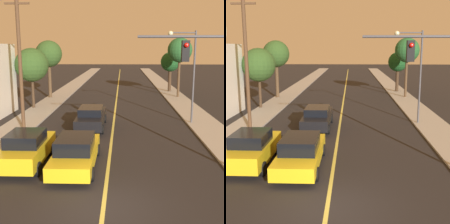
% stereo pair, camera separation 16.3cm
% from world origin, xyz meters
% --- Properties ---
extents(ground_plane, '(200.00, 200.00, 0.00)m').
position_xyz_m(ground_plane, '(0.00, 0.00, 0.00)').
color(ground_plane, black).
extents(road_surface, '(10.89, 80.00, 0.01)m').
position_xyz_m(road_surface, '(0.00, 36.00, 0.01)').
color(road_surface, black).
rests_on(road_surface, ground).
extents(sidewalk_left, '(2.50, 80.00, 0.12)m').
position_xyz_m(sidewalk_left, '(-6.70, 36.00, 0.06)').
color(sidewalk_left, '#9E998E').
rests_on(sidewalk_left, ground).
extents(sidewalk_right, '(2.50, 80.00, 0.12)m').
position_xyz_m(sidewalk_right, '(6.70, 36.00, 0.06)').
color(sidewalk_right, '#9E998E').
rests_on(sidewalk_right, ground).
extents(car_near_lane_front, '(1.98, 5.15, 1.54)m').
position_xyz_m(car_near_lane_front, '(-1.53, 3.79, 0.77)').
color(car_near_lane_front, gold).
rests_on(car_near_lane_front, ground).
extents(car_near_lane_second, '(1.92, 5.17, 1.53)m').
position_xyz_m(car_near_lane_second, '(-1.53, 11.22, 0.79)').
color(car_near_lane_second, black).
rests_on(car_near_lane_second, ground).
extents(car_outer_lane_front, '(1.93, 4.46, 1.64)m').
position_xyz_m(car_outer_lane_front, '(-3.92, 4.05, 0.83)').
color(car_outer_lane_front, gold).
rests_on(car_outer_lane_front, ground).
extents(traffic_signal_mast, '(4.66, 0.42, 6.16)m').
position_xyz_m(traffic_signal_mast, '(4.79, 3.57, 4.28)').
color(traffic_signal_mast, '#47474C').
rests_on(traffic_signal_mast, ground).
extents(streetlamp_right, '(2.03, 0.36, 6.64)m').
position_xyz_m(streetlamp_right, '(5.30, 12.65, 4.44)').
color(streetlamp_right, '#47474C').
rests_on(streetlamp_right, ground).
extents(utility_pole_left, '(1.60, 0.24, 8.79)m').
position_xyz_m(utility_pole_left, '(-6.05, 10.21, 4.68)').
color(utility_pole_left, '#513823').
rests_on(utility_pole_left, ground).
extents(tree_left_near, '(2.90, 2.90, 6.26)m').
position_xyz_m(tree_left_near, '(-7.45, 24.30, 4.87)').
color(tree_left_near, '#4C3823').
rests_on(tree_left_near, ground).
extents(tree_left_far, '(3.04, 3.04, 5.45)m').
position_xyz_m(tree_left_far, '(-7.59, 18.11, 4.04)').
color(tree_left_far, '#3D2B1C').
rests_on(tree_left_far, ground).
extents(tree_right_near, '(2.43, 2.43, 4.94)m').
position_xyz_m(tree_right_near, '(6.67, 29.84, 3.78)').
color(tree_right_near, '#3D2B1C').
rests_on(tree_right_near, ground).
extents(tree_right_far, '(2.71, 2.71, 6.56)m').
position_xyz_m(tree_right_far, '(6.96, 25.20, 5.28)').
color(tree_right_far, '#4C3823').
rests_on(tree_right_far, ground).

